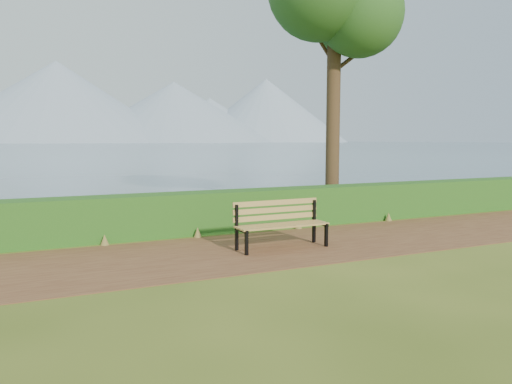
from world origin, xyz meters
name	(u,v)px	position (x,y,z in m)	size (l,w,h in m)	color
ground	(280,251)	(0.00, 0.00, 0.00)	(140.00, 140.00, 0.00)	#405418
path	(274,248)	(0.00, 0.30, 0.01)	(40.00, 3.40, 0.01)	#57311E
hedge	(232,210)	(0.00, 2.60, 0.50)	(32.00, 0.85, 1.00)	#154C16
water	(35,144)	(0.00, 260.00, 0.01)	(700.00, 510.00, 0.00)	#4B6078
mountains	(16,105)	(-9.17, 406.05, 27.70)	(585.00, 190.00, 70.00)	#7C8FA5
bench	(280,221)	(0.13, 0.25, 0.58)	(2.00, 0.61, 1.00)	black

